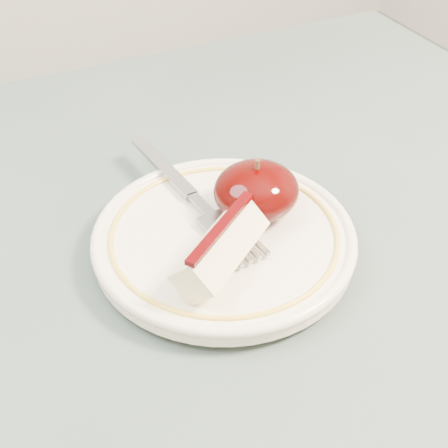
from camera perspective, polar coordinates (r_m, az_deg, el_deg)
name	(u,v)px	position (r m, az deg, el deg)	size (l,w,h in m)	color
table	(228,412)	(0.51, 0.37, -16.82)	(0.90, 0.90, 0.75)	brown
plate	(224,238)	(0.49, 0.00, -1.27)	(0.21, 0.21, 0.02)	beige
apple_half	(256,191)	(0.49, 2.97, 3.06)	(0.07, 0.07, 0.05)	black
apple_wedge	(221,248)	(0.44, -0.26, -2.23)	(0.09, 0.08, 0.04)	beige
fork	(193,196)	(0.52, -2.87, 2.54)	(0.04, 0.20, 0.00)	#93969B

